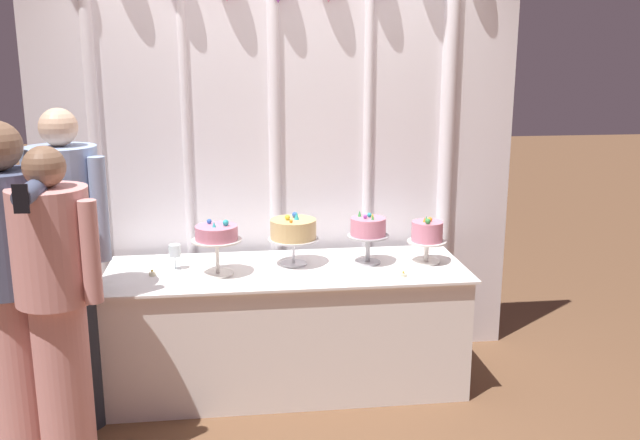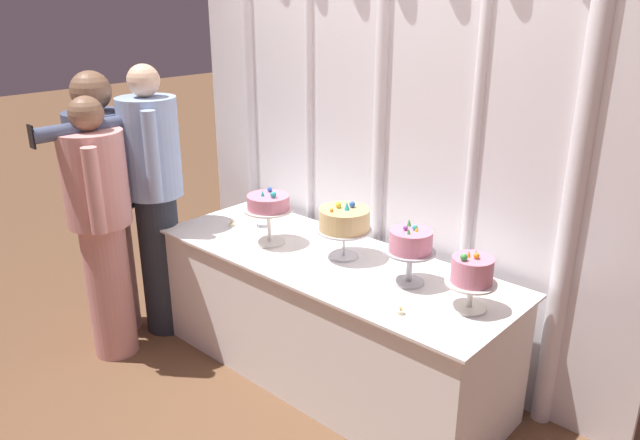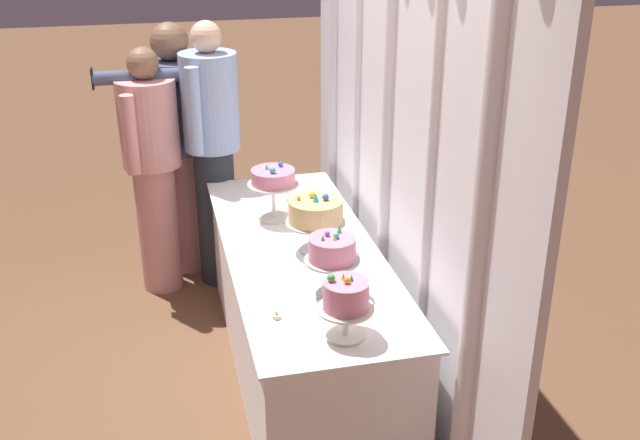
{
  "view_description": "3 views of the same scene",
  "coord_description": "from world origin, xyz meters",
  "px_view_note": "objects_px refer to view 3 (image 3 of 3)",
  "views": [
    {
      "loc": [
        -0.31,
        -3.88,
        2.01
      ],
      "look_at": [
        0.21,
        0.21,
        1.01
      ],
      "focal_mm": 39.52,
      "sensor_mm": 36.0,
      "label": 1
    },
    {
      "loc": [
        2.03,
        -2.2,
        2.11
      ],
      "look_at": [
        -0.01,
        0.04,
        0.98
      ],
      "focal_mm": 34.36,
      "sensor_mm": 36.0,
      "label": 2
    },
    {
      "loc": [
        3.39,
        -0.59,
        2.45
      ],
      "look_at": [
        -0.01,
        0.2,
        0.89
      ],
      "focal_mm": 41.94,
      "sensor_mm": 36.0,
      "label": 3
    }
  ],
  "objects_px": {
    "tealight_near_left": "(276,316)",
    "guest_girl_blue_dress": "(176,141)",
    "cake_table": "(302,310)",
    "cake_display_leftmost": "(273,181)",
    "cake_display_midright": "(332,253)",
    "guest_man_pink_jacket": "(152,164)",
    "cake_display_midleft": "(316,213)",
    "guest_man_dark_suit": "(213,147)",
    "tealight_far_left": "(268,192)",
    "wine_glass": "(288,183)",
    "cake_display_rightmost": "(346,299)"
  },
  "relations": [
    {
      "from": "cake_table",
      "to": "cake_display_rightmost",
      "type": "height_order",
      "value": "cake_display_rightmost"
    },
    {
      "from": "guest_man_dark_suit",
      "to": "guest_girl_blue_dress",
      "type": "bearing_deg",
      "value": -137.9
    },
    {
      "from": "tealight_near_left",
      "to": "guest_girl_blue_dress",
      "type": "distance_m",
      "value": 2.07
    },
    {
      "from": "guest_girl_blue_dress",
      "to": "wine_glass",
      "type": "bearing_deg",
      "value": 39.0
    },
    {
      "from": "cake_display_leftmost",
      "to": "tealight_far_left",
      "type": "height_order",
      "value": "cake_display_leftmost"
    },
    {
      "from": "wine_glass",
      "to": "tealight_far_left",
      "type": "height_order",
      "value": "wine_glass"
    },
    {
      "from": "wine_glass",
      "to": "guest_man_dark_suit",
      "type": "distance_m",
      "value": 0.64
    },
    {
      "from": "guest_girl_blue_dress",
      "to": "tealight_near_left",
      "type": "bearing_deg",
      "value": 8.3
    },
    {
      "from": "tealight_near_left",
      "to": "cake_display_midleft",
      "type": "bearing_deg",
      "value": 152.59
    },
    {
      "from": "cake_display_rightmost",
      "to": "cake_display_midright",
      "type": "bearing_deg",
      "value": 174.86
    },
    {
      "from": "cake_display_leftmost",
      "to": "guest_girl_blue_dress",
      "type": "bearing_deg",
      "value": -154.51
    },
    {
      "from": "cake_table",
      "to": "guest_man_pink_jacket",
      "type": "relative_size",
      "value": 1.33
    },
    {
      "from": "guest_man_pink_jacket",
      "to": "cake_table",
      "type": "bearing_deg",
      "value": 31.71
    },
    {
      "from": "cake_display_midright",
      "to": "cake_display_rightmost",
      "type": "relative_size",
      "value": 1.1
    },
    {
      "from": "cake_display_leftmost",
      "to": "tealight_near_left",
      "type": "distance_m",
      "value": 1.09
    },
    {
      "from": "cake_table",
      "to": "tealight_far_left",
      "type": "height_order",
      "value": "tealight_far_left"
    },
    {
      "from": "cake_display_midleft",
      "to": "guest_girl_blue_dress",
      "type": "distance_m",
      "value": 1.57
    },
    {
      "from": "wine_glass",
      "to": "guest_girl_blue_dress",
      "type": "bearing_deg",
      "value": -141.0
    },
    {
      "from": "guest_girl_blue_dress",
      "to": "tealight_far_left",
      "type": "bearing_deg",
      "value": 38.91
    },
    {
      "from": "cake_display_midleft",
      "to": "cake_display_midright",
      "type": "xyz_separation_m",
      "value": [
        0.45,
        -0.03,
        -0.0
      ]
    },
    {
      "from": "cake_display_midright",
      "to": "cake_display_leftmost",
      "type": "bearing_deg",
      "value": -173.04
    },
    {
      "from": "guest_girl_blue_dress",
      "to": "cake_display_midleft",
      "type": "bearing_deg",
      "value": 22.91
    },
    {
      "from": "cake_display_midleft",
      "to": "tealight_near_left",
      "type": "bearing_deg",
      "value": -27.41
    },
    {
      "from": "cake_display_leftmost",
      "to": "guest_man_pink_jacket",
      "type": "distance_m",
      "value": 0.99
    },
    {
      "from": "cake_display_midleft",
      "to": "guest_girl_blue_dress",
      "type": "xyz_separation_m",
      "value": [
        -1.44,
        -0.61,
        -0.03
      ]
    },
    {
      "from": "guest_man_dark_suit",
      "to": "guest_girl_blue_dress",
      "type": "height_order",
      "value": "guest_man_dark_suit"
    },
    {
      "from": "tealight_far_left",
      "to": "tealight_near_left",
      "type": "distance_m",
      "value": 1.44
    },
    {
      "from": "tealight_near_left",
      "to": "guest_man_dark_suit",
      "type": "relative_size",
      "value": 0.02
    },
    {
      "from": "guest_man_dark_suit",
      "to": "guest_girl_blue_dress",
      "type": "distance_m",
      "value": 0.32
    },
    {
      "from": "cake_display_rightmost",
      "to": "guest_girl_blue_dress",
      "type": "distance_m",
      "value": 2.32
    },
    {
      "from": "wine_glass",
      "to": "tealight_near_left",
      "type": "bearing_deg",
      "value": -13.17
    },
    {
      "from": "cake_display_leftmost",
      "to": "wine_glass",
      "type": "bearing_deg",
      "value": 152.62
    },
    {
      "from": "cake_display_rightmost",
      "to": "cake_table",
      "type": "bearing_deg",
      "value": -179.37
    },
    {
      "from": "cake_display_leftmost",
      "to": "wine_glass",
      "type": "xyz_separation_m",
      "value": [
        -0.25,
        0.13,
        -0.12
      ]
    },
    {
      "from": "wine_glass",
      "to": "cake_display_leftmost",
      "type": "bearing_deg",
      "value": -27.38
    },
    {
      "from": "cake_display_midleft",
      "to": "tealight_far_left",
      "type": "distance_m",
      "value": 0.85
    },
    {
      "from": "cake_display_leftmost",
      "to": "tealight_far_left",
      "type": "distance_m",
      "value": 0.43
    },
    {
      "from": "cake_table",
      "to": "tealight_far_left",
      "type": "xyz_separation_m",
      "value": [
        -0.78,
        -0.04,
        0.38
      ]
    },
    {
      "from": "cake_display_leftmost",
      "to": "guest_girl_blue_dress",
      "type": "xyz_separation_m",
      "value": [
        -0.99,
        -0.47,
        -0.05
      ]
    },
    {
      "from": "cake_table",
      "to": "cake_display_leftmost",
      "type": "distance_m",
      "value": 0.73
    },
    {
      "from": "guest_girl_blue_dress",
      "to": "cake_table",
      "type": "bearing_deg",
      "value": 21.2
    },
    {
      "from": "tealight_far_left",
      "to": "guest_girl_blue_dress",
      "type": "relative_size",
      "value": 0.02
    },
    {
      "from": "tealight_far_left",
      "to": "cake_display_midleft",
      "type": "bearing_deg",
      "value": 7.58
    },
    {
      "from": "cake_display_rightmost",
      "to": "guest_girl_blue_dress",
      "type": "height_order",
      "value": "guest_girl_blue_dress"
    },
    {
      "from": "cake_table",
      "to": "guest_man_pink_jacket",
      "type": "bearing_deg",
      "value": -148.29
    },
    {
      "from": "tealight_far_left",
      "to": "guest_man_dark_suit",
      "type": "relative_size",
      "value": 0.02
    },
    {
      "from": "cake_display_leftmost",
      "to": "cake_display_midleft",
      "type": "bearing_deg",
      "value": 16.86
    },
    {
      "from": "cake_display_midleft",
      "to": "guest_man_dark_suit",
      "type": "relative_size",
      "value": 0.19
    },
    {
      "from": "cake_display_midright",
      "to": "wine_glass",
      "type": "bearing_deg",
      "value": 179.03
    },
    {
      "from": "cake_table",
      "to": "wine_glass",
      "type": "height_order",
      "value": "wine_glass"
    }
  ]
}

